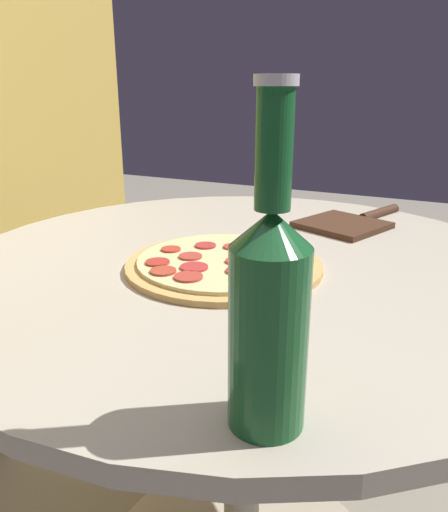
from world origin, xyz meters
The scene contains 4 objects.
table centered at (0.00, 0.00, 0.53)m, with size 1.00×1.00×0.71m.
pizza centered at (-0.06, 0.01, 0.72)m, with size 0.31×0.31×0.02m.
beer_bottle centered at (-0.39, -0.19, 0.82)m, with size 0.07×0.07×0.28m.
pizza_paddle centered at (0.29, -0.11, 0.72)m, with size 0.30×0.20×0.02m.
Camera 1 is at (-0.73, -0.31, 0.99)m, focal length 35.00 mm.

